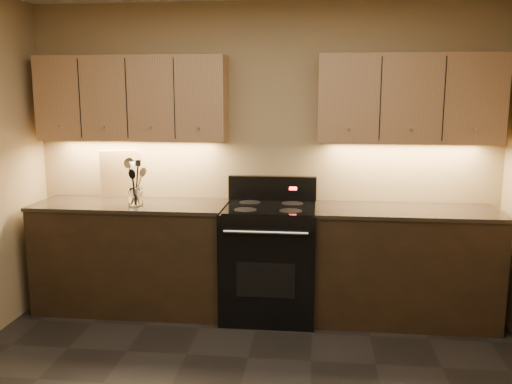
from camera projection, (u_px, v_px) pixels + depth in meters
The scene contains 14 objects.
wall_back at pixel (264, 157), 4.68m from camera, with size 4.00×0.04×2.60m, color tan.
counter_left at pixel (133, 256), 4.66m from camera, with size 1.62×0.62×0.93m.
counter_right at pixel (404, 265), 4.41m from camera, with size 1.46×0.62×0.93m.
stove at pixel (269, 259), 4.51m from camera, with size 0.76×0.68×1.14m.
upper_cab_left at pixel (133, 98), 4.57m from camera, with size 1.60×0.30×0.70m, color tan.
upper_cab_right at pixel (409, 99), 4.32m from camera, with size 1.44×0.30×0.70m, color tan.
outlet_plate at pixel (119, 175), 4.85m from camera, with size 0.09×0.01×0.12m, color #B2B5BA.
utensil_crock at pixel (136, 197), 4.46m from camera, with size 0.12×0.12×0.15m.
cutting_board at pixel (120, 174), 4.81m from camera, with size 0.34×0.02×0.43m, color tan.
wooden_spoon at pixel (131, 185), 4.44m from camera, with size 0.06×0.06×0.31m, color tan, non-canonical shape.
black_spoon at pixel (135, 186), 4.46m from camera, with size 0.06×0.06×0.29m, color black, non-canonical shape.
black_turner at pixel (135, 181), 4.42m from camera, with size 0.08×0.08×0.38m, color black, non-canonical shape.
steel_spatula at pixel (138, 181), 4.43m from camera, with size 0.08×0.08×0.37m, color silver, non-canonical shape.
steel_skimmer at pixel (138, 182), 4.43m from camera, with size 0.09×0.09×0.37m, color silver, non-canonical shape.
Camera 1 is at (0.45, -2.64, 1.84)m, focal length 38.00 mm.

